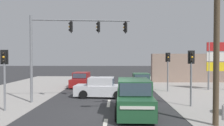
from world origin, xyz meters
TOP-DOWN VIEW (x-y plane):
  - ground_plane at (0.00, 0.00)m, footprint 140.00×140.00m
  - lane_dash_near at (0.00, -2.00)m, footprint 0.20×2.40m
  - lane_dash_mid at (0.00, 3.00)m, footprint 0.20×2.40m
  - lane_dash_far at (0.00, 8.00)m, footprint 0.20×2.40m
  - utility_pole_foreground_right at (4.90, -1.84)m, footprint 3.78×0.48m
  - traffic_signal_mast at (-2.95, 3.30)m, footprint 6.86×0.94m
  - pedestal_signal_right_kerb at (5.25, 2.08)m, footprint 0.44×0.30m
  - pedestal_signal_left_kerb at (-5.95, 0.67)m, footprint 0.44×0.30m
  - pedestal_signal_far_median at (5.20, 8.12)m, footprint 0.44×0.30m
  - shopping_plaza_sign at (10.19, 9.19)m, footprint 2.10×0.16m
  - shopfront_wall_far at (11.00, 16.00)m, footprint 12.00×1.00m
  - sedan_oncoming_near at (-0.63, 5.33)m, footprint 4.34×2.12m
  - sedan_crossing_left at (2.95, 9.81)m, footprint 1.89×4.24m
  - sedan_receding_far at (-3.18, 11.28)m, footprint 2.05×4.31m
  - suv_kerbside_parked at (1.49, 0.28)m, footprint 2.11×4.56m

SIDE VIEW (x-z plane):
  - ground_plane at x=0.00m, z-range 0.00..0.00m
  - lane_dash_near at x=0.00m, z-range 0.00..0.01m
  - lane_dash_mid at x=0.00m, z-range 0.00..0.01m
  - lane_dash_far at x=0.00m, z-range 0.00..0.01m
  - sedan_oncoming_near at x=-0.63m, z-range -0.08..1.48m
  - sedan_crossing_left at x=2.95m, z-range -0.08..1.48m
  - sedan_receding_far at x=-3.18m, z-range -0.08..1.48m
  - suv_kerbside_parked at x=1.49m, z-range -0.06..1.83m
  - shopfront_wall_far at x=11.00m, z-range 0.00..3.60m
  - pedestal_signal_right_kerb at x=5.25m, z-range 0.64..4.20m
  - pedestal_signal_left_kerb at x=-5.95m, z-range 0.64..4.20m
  - pedestal_signal_far_median at x=5.20m, z-range 0.64..4.20m
  - shopping_plaza_sign at x=10.19m, z-range 0.68..5.28m
  - traffic_signal_mast at x=-2.95m, z-range 1.35..7.35m
  - utility_pole_foreground_right at x=4.90m, z-range 0.35..9.07m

